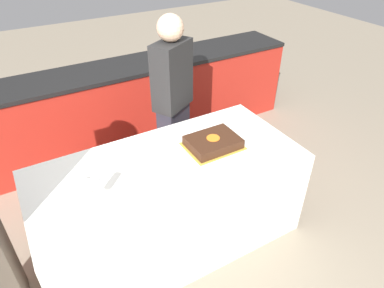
{
  "coord_description": "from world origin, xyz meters",
  "views": [
    {
      "loc": [
        -0.81,
        -1.74,
        2.28
      ],
      "look_at": [
        0.19,
        0.0,
        0.88
      ],
      "focal_mm": 32.0,
      "sensor_mm": 36.0,
      "label": 1
    }
  ],
  "objects_px": {
    "plate_stack": "(77,190)",
    "person_cutting_cake": "(173,103)",
    "cake": "(213,142)",
    "wine_glass": "(97,184)"
  },
  "relations": [
    {
      "from": "wine_glass",
      "to": "person_cutting_cake",
      "type": "relative_size",
      "value": 0.11
    },
    {
      "from": "plate_stack",
      "to": "wine_glass",
      "type": "distance_m",
      "value": 0.19
    },
    {
      "from": "wine_glass",
      "to": "plate_stack",
      "type": "bearing_deg",
      "value": 130.13
    },
    {
      "from": "plate_stack",
      "to": "person_cutting_cake",
      "type": "height_order",
      "value": "person_cutting_cake"
    },
    {
      "from": "cake",
      "to": "wine_glass",
      "type": "relative_size",
      "value": 2.39
    },
    {
      "from": "cake",
      "to": "plate_stack",
      "type": "height_order",
      "value": "cake"
    },
    {
      "from": "cake",
      "to": "plate_stack",
      "type": "xyz_separation_m",
      "value": [
        -1.03,
        -0.0,
        -0.02
      ]
    },
    {
      "from": "person_cutting_cake",
      "to": "cake",
      "type": "bearing_deg",
      "value": 60.21
    },
    {
      "from": "plate_stack",
      "to": "person_cutting_cake",
      "type": "bearing_deg",
      "value": 32.74
    },
    {
      "from": "cake",
      "to": "plate_stack",
      "type": "distance_m",
      "value": 1.03
    }
  ]
}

